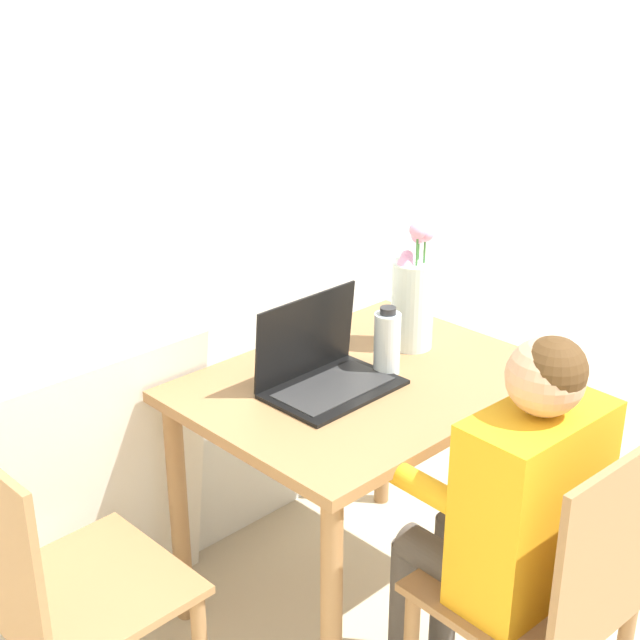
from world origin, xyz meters
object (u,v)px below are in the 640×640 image
(flower_vase, at_px, (413,298))
(water_bottle, at_px, (387,342))
(person_seated, at_px, (513,501))
(chair_occupied, at_px, (548,600))
(chair_spare, at_px, (61,597))
(laptop, at_px, (322,367))

(flower_vase, height_order, water_bottle, flower_vase)
(flower_vase, xyz_separation_m, water_bottle, (-0.17, -0.06, -0.06))
(person_seated, bearing_deg, flower_vase, -118.08)
(chair_occupied, xyz_separation_m, chair_spare, (-0.75, 0.74, 0.00))
(chair_occupied, height_order, water_bottle, water_bottle)
(person_seated, xyz_separation_m, laptop, (-0.00, 0.59, 0.12))
(chair_spare, xyz_separation_m, person_seated, (0.76, -0.63, 0.20))
(person_seated, bearing_deg, chair_occupied, 90.00)
(laptop, distance_m, flower_vase, 0.37)
(chair_spare, bearing_deg, chair_occupied, -135.55)
(person_seated, bearing_deg, chair_spare, -37.31)
(chair_spare, xyz_separation_m, flower_vase, (1.11, -0.04, 0.41))
(chair_occupied, xyz_separation_m, water_bottle, (0.18, 0.64, 0.35))
(flower_vase, bearing_deg, laptop, -179.46)
(chair_occupied, relative_size, water_bottle, 4.64)
(chair_spare, height_order, water_bottle, water_bottle)
(chair_spare, height_order, person_seated, person_seated)
(chair_occupied, bearing_deg, person_seated, -90.00)
(person_seated, bearing_deg, laptop, -87.14)
(laptop, xyz_separation_m, flower_vase, (0.35, 0.00, 0.09))
(laptop, height_order, water_bottle, laptop)
(flower_vase, distance_m, water_bottle, 0.19)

